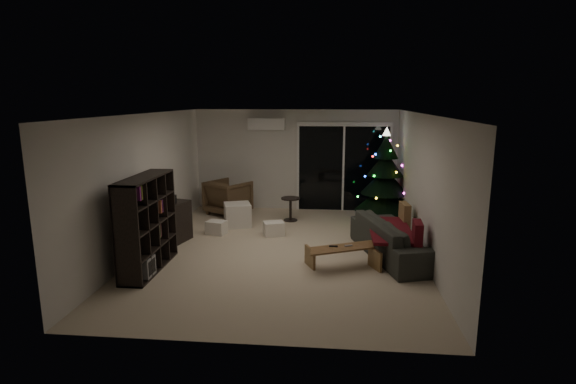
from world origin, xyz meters
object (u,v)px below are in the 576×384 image
Objects in this scene: armchair at (228,197)px; sofa at (395,238)px; christmas_tree at (385,175)px; bookshelf at (136,223)px; coffee_table at (342,257)px; media_cabinet at (164,226)px.

sofa is (3.63, -2.70, -0.08)m from armchair.
bookshelf is at bearing -142.18° from christmas_tree.
bookshelf is at bearing 86.95° from sofa.
sofa is 2.02× the size of coffee_table.
christmas_tree is (4.36, 2.20, 0.67)m from media_cabinet.
bookshelf reaches higher than armchair.
armchair is 0.40× the size of sofa.
armchair is 4.29m from coffee_table.
coffee_table is 3.30m from christmas_tree.
christmas_tree is at bearing 41.55° from media_cabinet.
bookshelf is 1.23× the size of media_cabinet.
media_cabinet is 0.55× the size of sofa.
christmas_tree reaches higher than sofa.
armchair is 0.80× the size of coffee_table.
christmas_tree is at bearing 47.01° from coffee_table.
armchair is at bearing 89.90° from media_cabinet.
bookshelf is 0.68× the size of sofa.
media_cabinet is at bearing -153.20° from christmas_tree.
bookshelf is 1.37× the size of coffee_table.
media_cabinet is 1.11× the size of coffee_table.
coffee_table is (-0.94, -0.64, -0.15)m from sofa.
armchair is 4.52m from sofa.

